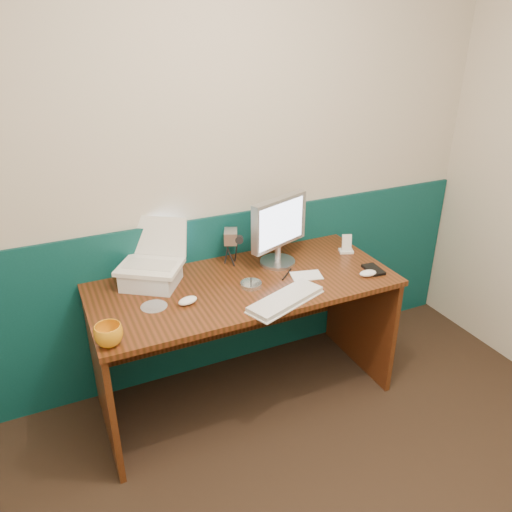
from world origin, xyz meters
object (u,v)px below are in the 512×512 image
desk (245,341)px  laptop (148,246)px  camcorder (231,248)px  mug (109,335)px  keyboard (286,300)px  monitor (278,232)px

desk → laptop: size_ratio=5.14×
camcorder → mug: bearing=-122.9°
laptop → keyboard: laptop is taller
desk → camcorder: camcorder is taller
mug → camcorder: bearing=33.4°
desk → monitor: bearing=26.3°
laptop → keyboard: bearing=-4.9°
desk → camcorder: (0.02, 0.24, 0.47)m
camcorder → monitor: bearing=-0.2°
laptop → monitor: (0.71, -0.05, -0.03)m
desk → camcorder: 0.53m
keyboard → desk: bearing=90.2°
monitor → keyboard: monitor is taller
desk → camcorder: bearing=84.1°
camcorder → laptop: bearing=-149.4°
laptop → mug: laptop is taller
desk → monitor: (0.26, 0.13, 0.57)m
monitor → camcorder: size_ratio=1.98×
desk → laptop: 0.77m
keyboard → camcorder: (-0.08, 0.51, 0.09)m
desk → laptop: (-0.45, 0.18, 0.60)m
laptop → mug: size_ratio=2.56×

